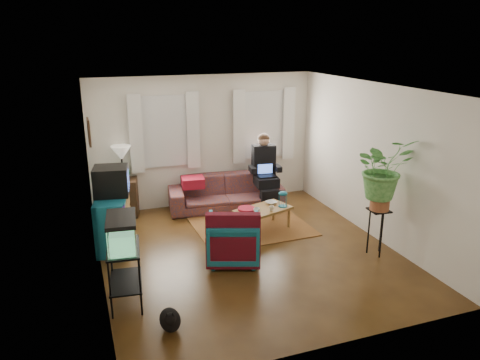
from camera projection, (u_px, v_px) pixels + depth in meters
name	position (u px, v px, depth m)	size (l,w,h in m)	color
floor	(248.00, 253.00, 7.48)	(4.50, 5.00, 0.01)	#4F2B14
ceiling	(249.00, 88.00, 6.70)	(4.50, 5.00, 0.01)	white
wall_back	(204.00, 141.00, 9.33)	(4.50, 0.01, 2.60)	silver
wall_front	(335.00, 240.00, 4.84)	(4.50, 0.01, 2.60)	silver
wall_left	(95.00, 191.00, 6.36)	(0.01, 5.00, 2.60)	silver
wall_right	(375.00, 162.00, 7.81)	(0.01, 5.00, 2.60)	silver
window_left	(164.00, 131.00, 8.98)	(1.08, 0.04, 1.38)	white
window_right	(263.00, 125.00, 9.64)	(1.08, 0.04, 1.38)	white
curtains_left	(165.00, 132.00, 8.91)	(1.36, 0.06, 1.50)	white
curtains_right	(264.00, 125.00, 9.57)	(1.36, 0.06, 1.50)	white
picture_frame	(90.00, 132.00, 6.94)	(0.04, 0.32, 0.40)	#3D2616
area_rug	(252.00, 226.00, 8.47)	(2.00, 1.60, 0.01)	brown
sofa	(225.00, 187.00, 9.28)	(2.23, 0.88, 0.87)	brown
seated_person	(265.00, 174.00, 9.37)	(0.56, 0.69, 1.33)	black
side_table	(125.00, 197.00, 8.94)	(0.49, 0.49, 0.72)	#3A2816
table_lamp	(122.00, 164.00, 8.74)	(0.37, 0.37, 0.66)	white
dresser	(113.00, 222.00, 7.56)	(0.48, 0.97, 0.87)	#12536E
crt_tv	(111.00, 181.00, 7.46)	(0.53, 0.48, 0.46)	black
aquarium_stand	(125.00, 276.00, 5.96)	(0.40, 0.71, 0.79)	black
aquarium	(122.00, 232.00, 5.78)	(0.36, 0.65, 0.42)	#7FD899
black_cat	(170.00, 318.00, 5.49)	(0.25, 0.38, 0.32)	black
armchair	(233.00, 237.00, 7.11)	(0.77, 0.72, 0.79)	#137474
serape_throw	(233.00, 235.00, 6.77)	(0.79, 0.18, 0.65)	#9E0A0A
coffee_table	(263.00, 219.00, 8.27)	(0.99, 0.54, 0.41)	brown
cup_a	(257.00, 211.00, 8.00)	(0.11, 0.11, 0.09)	white
cup_b	(271.00, 208.00, 8.11)	(0.09, 0.09, 0.08)	beige
bowl	(271.00, 203.00, 8.43)	(0.19, 0.19, 0.05)	white
snack_tray	(247.00, 209.00, 8.15)	(0.31, 0.31, 0.04)	#B21414
birdcage	(283.00, 199.00, 8.27)	(0.16, 0.16, 0.29)	#115B6B
plant_stand	(377.00, 232.00, 7.33)	(0.32, 0.32, 0.75)	black
potted_plant	(382.00, 177.00, 7.06)	(0.86, 0.74, 0.95)	#599947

